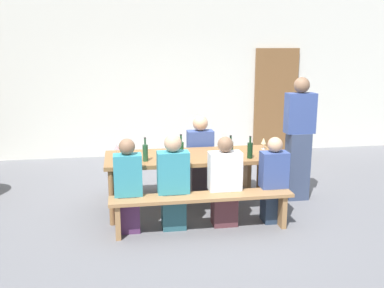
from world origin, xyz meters
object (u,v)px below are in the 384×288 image
at_px(wine_glass_2, 174,144).
at_px(seated_guest_near_3, 273,182).
at_px(wine_bottle_1, 231,150).
at_px(seated_guest_near_1, 173,184).
at_px(wine_bottle_3, 250,150).
at_px(wine_bottle_0, 145,152).
at_px(seated_guest_far_0, 200,157).
at_px(tasting_table, 192,160).
at_px(seated_guest_near_2, 225,184).
at_px(bench_far, 184,168).
at_px(wine_glass_1, 264,141).
at_px(bench_near, 202,202).
at_px(seated_guest_near_0, 128,188).
at_px(wooden_door, 276,101).
at_px(standing_host, 299,141).
at_px(wine_bottle_2, 181,149).
at_px(wine_glass_0, 117,147).

bearing_deg(wine_glass_2, seated_guest_near_3, -32.29).
height_order(wine_bottle_1, seated_guest_near_1, seated_guest_near_1).
distance_m(wine_bottle_1, wine_bottle_3, 0.25).
height_order(wine_bottle_0, seated_guest_far_0, seated_guest_far_0).
relative_size(tasting_table, seated_guest_near_2, 2.05).
height_order(bench_far, wine_bottle_0, wine_bottle_0).
bearing_deg(tasting_table, bench_far, 90.00).
relative_size(wine_bottle_0, wine_bottle_1, 0.98).
bearing_deg(wine_glass_1, wine_glass_2, -178.94).
bearing_deg(bench_near, seated_guest_near_0, 170.02).
bearing_deg(wooden_door, standing_host, -103.56).
bearing_deg(seated_guest_far_0, wine_bottle_0, -47.08).
height_order(bench_far, seated_guest_far_0, seated_guest_far_0).
xyz_separation_m(bench_near, wine_bottle_0, (-0.62, 0.53, 0.50)).
height_order(wooden_door, seated_guest_near_3, wooden_door).
bearing_deg(seated_guest_near_1, seated_guest_near_3, -90.00).
distance_m(tasting_table, wine_bottle_1, 0.56).
xyz_separation_m(bench_near, wine_bottle_2, (-0.16, 0.60, 0.50)).
relative_size(bench_far, wine_glass_2, 11.93).
xyz_separation_m(wine_bottle_0, standing_host, (2.17, 0.36, -0.01)).
xyz_separation_m(wine_glass_1, standing_host, (0.51, -0.01, -0.01)).
bearing_deg(seated_guest_near_2, seated_guest_near_0, 90.00).
relative_size(tasting_table, wine_glass_1, 14.00).
bearing_deg(seated_guest_far_0, wine_glass_1, 63.46).
bearing_deg(wine_bottle_0, seated_guest_near_1, -51.51).
relative_size(wine_bottle_3, wine_glass_0, 1.97).
bearing_deg(wine_glass_0, wine_bottle_0, -45.72).
xyz_separation_m(seated_guest_near_3, standing_host, (0.62, 0.74, 0.34)).
bearing_deg(seated_guest_near_2, wine_bottle_2, 46.36).
height_order(seated_guest_near_0, seated_guest_far_0, seated_guest_far_0).
bearing_deg(wine_bottle_0, bench_far, 56.20).
height_order(tasting_table, wine_bottle_0, wine_bottle_0).
distance_m(bench_near, wine_bottle_0, 0.96).
xyz_separation_m(bench_near, wine_glass_1, (1.04, 0.90, 0.50)).
distance_m(seated_guest_near_3, seated_guest_far_0, 1.36).
height_order(tasting_table, seated_guest_near_0, seated_guest_near_0).
relative_size(bench_near, seated_guest_near_0, 1.93).
bearing_deg(seated_guest_near_3, bench_near, 99.19).
relative_size(bench_near, wine_bottle_2, 6.96).
relative_size(seated_guest_near_1, standing_host, 0.66).
height_order(wine_bottle_3, seated_guest_far_0, seated_guest_far_0).
height_order(tasting_table, wine_bottle_1, wine_bottle_1).
xyz_separation_m(bench_far, standing_host, (1.55, -0.57, 0.49)).
bearing_deg(tasting_table, seated_guest_near_1, -118.94).
relative_size(wooden_door, wine_bottle_3, 7.25).
distance_m(wooden_door, seated_guest_far_0, 3.19).
distance_m(tasting_table, bench_near, 0.80).
xyz_separation_m(wine_bottle_2, seated_guest_far_0, (0.38, 0.71, -0.30)).
bearing_deg(wine_glass_1, standing_host, -0.89).
xyz_separation_m(bench_far, wine_glass_0, (-0.98, -0.57, 0.50)).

